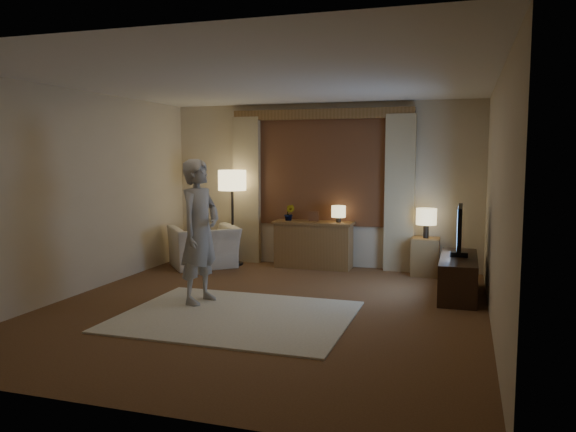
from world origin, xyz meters
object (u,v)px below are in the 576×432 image
at_px(side_table, 425,257).
at_px(person, 200,231).
at_px(tv_stand, 458,276).
at_px(sideboard, 313,246).
at_px(armchair, 204,247).

xyz_separation_m(side_table, person, (-2.47, -2.45, 0.60)).
bearing_deg(tv_stand, person, -155.62).
bearing_deg(tv_stand, sideboard, 152.33).
relative_size(armchair, person, 0.59).
bearing_deg(side_table, tv_stand, -66.48).
height_order(sideboard, armchair, sideboard).
bearing_deg(person, side_table, -35.64).
xyz_separation_m(sideboard, tv_stand, (2.22, -1.16, -0.10)).
bearing_deg(sideboard, tv_stand, -27.67).
relative_size(sideboard, side_table, 2.14).
distance_m(sideboard, tv_stand, 2.50).
bearing_deg(sideboard, armchair, -164.18).
bearing_deg(armchair, tv_stand, 129.24).
relative_size(sideboard, person, 0.70).
height_order(sideboard, person, person).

